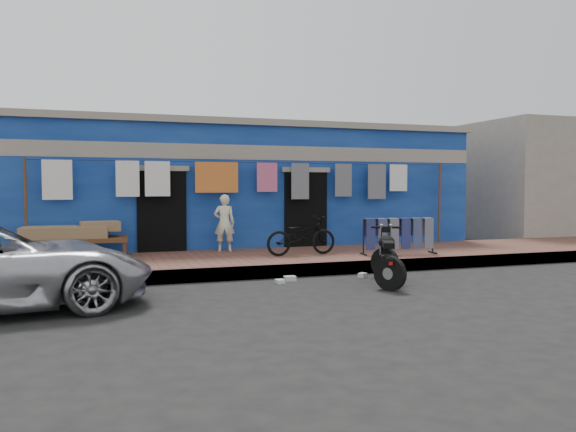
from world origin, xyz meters
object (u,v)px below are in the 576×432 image
object	(u,v)px
charpoy	(77,241)
jeans_rack	(399,235)
seated_person	(224,223)
bicycle	(301,231)
motorcycle	(387,256)

from	to	relation	value
charpoy	jeans_rack	size ratio (longest dim) A/B	1.26
seated_person	bicycle	distance (m)	1.88
motorcycle	charpoy	size ratio (longest dim) A/B	0.75
motorcycle	bicycle	bearing A→B (deg)	129.52
bicycle	jeans_rack	size ratio (longest dim) A/B	0.92
motorcycle	jeans_rack	bearing A→B (deg)	80.41
seated_person	jeans_rack	distance (m)	3.93
charpoy	jeans_rack	world-z (taller)	jeans_rack
motorcycle	jeans_rack	world-z (taller)	jeans_rack
bicycle	motorcycle	world-z (taller)	bicycle
seated_person	motorcycle	size ratio (longest dim) A/B	0.80
seated_person	motorcycle	distance (m)	4.36
motorcycle	jeans_rack	size ratio (longest dim) A/B	0.94
seated_person	jeans_rack	world-z (taller)	seated_person
seated_person	charpoy	world-z (taller)	seated_person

